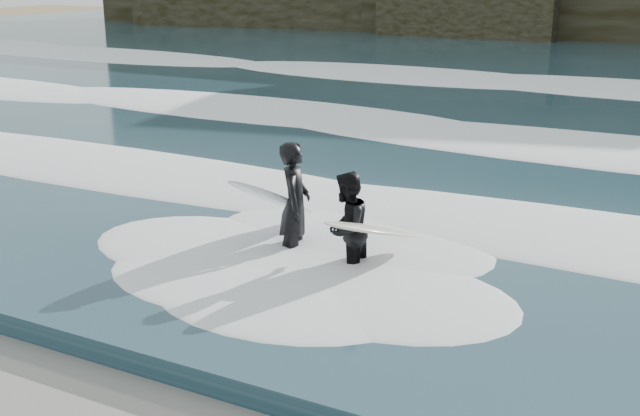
# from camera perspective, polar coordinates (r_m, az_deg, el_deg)

# --- Properties ---
(sea) EXTENTS (90.00, 52.00, 0.30)m
(sea) POSITION_cam_1_polar(r_m,az_deg,el_deg) (32.85, 16.90, 9.07)
(sea) COLOR #203D49
(sea) RESTS_ON ground
(foam_near) EXTENTS (60.00, 3.20, 0.20)m
(foam_near) POSITION_cam_1_polar(r_m,az_deg,el_deg) (14.14, -0.17, 0.96)
(foam_near) COLOR white
(foam_near) RESTS_ON sea
(foam_mid) EXTENTS (60.00, 4.00, 0.24)m
(foam_mid) POSITION_cam_1_polar(r_m,az_deg,el_deg) (20.39, 9.29, 5.82)
(foam_mid) COLOR white
(foam_mid) RESTS_ON sea
(foam_far) EXTENTS (60.00, 4.80, 0.30)m
(foam_far) POSITION_cam_1_polar(r_m,az_deg,el_deg) (28.94, 15.28, 8.80)
(foam_far) COLOR white
(foam_far) RESTS_ON sea
(surfer_left) EXTENTS (1.09, 2.15, 1.87)m
(surfer_left) POSITION_cam_1_polar(r_m,az_deg,el_deg) (11.75, -2.15, 0.34)
(surfer_left) COLOR black
(surfer_left) RESTS_ON ground
(surfer_right) EXTENTS (1.26, 2.07, 1.62)m
(surfer_right) POSITION_cam_1_polar(r_m,az_deg,el_deg) (11.02, 2.16, -1.52)
(surfer_right) COLOR black
(surfer_right) RESTS_ON ground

